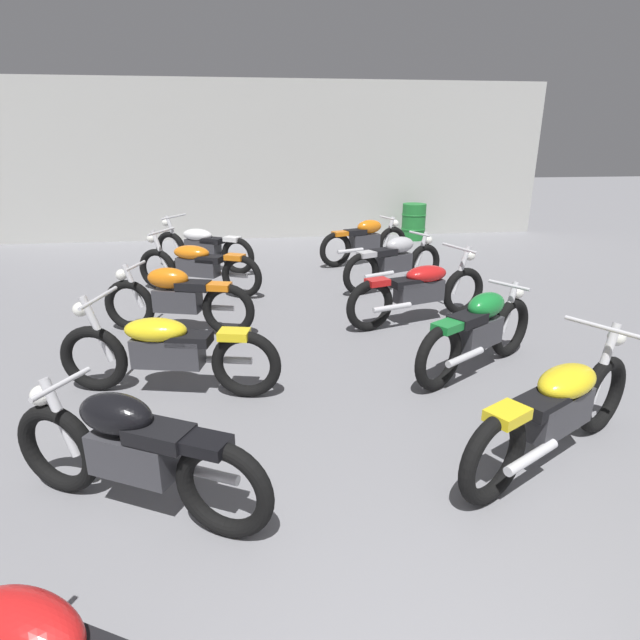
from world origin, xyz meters
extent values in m
cube|color=#B2B2AD|center=(0.00, 12.39, 1.80)|extent=(13.09, 0.24, 3.60)
ellipsoid|color=red|center=(-1.55, 0.96, 0.72)|extent=(0.59, 0.49, 0.26)
torus|color=black|center=(-2.07, 2.76, 0.34)|extent=(0.64, 0.41, 0.67)
torus|color=black|center=(-0.91, 2.16, 0.34)|extent=(0.64, 0.41, 0.67)
cylinder|color=silver|center=(-2.00, 2.72, 0.59)|extent=(0.25, 0.17, 0.56)
cube|color=#38383D|center=(-1.49, 2.46, 0.44)|extent=(0.62, 0.48, 0.28)
ellipsoid|color=black|center=(-1.58, 2.50, 0.72)|extent=(0.59, 0.49, 0.26)
cube|color=black|center=(-1.30, 2.36, 0.64)|extent=(0.47, 0.40, 0.10)
cube|color=black|center=(-1.00, 2.20, 0.64)|extent=(0.34, 0.31, 0.08)
cylinder|color=silver|center=(-1.94, 2.69, 0.85)|extent=(0.25, 0.44, 0.04)
sphere|color=white|center=(-2.12, 2.79, 0.73)|extent=(0.14, 0.14, 0.14)
cylinder|color=silver|center=(-1.08, 2.39, 0.32)|extent=(0.52, 0.32, 0.07)
torus|color=black|center=(-2.24, 4.33, 0.34)|extent=(0.68, 0.26, 0.67)
torus|color=black|center=(-0.78, 4.00, 0.34)|extent=(0.68, 0.26, 0.67)
cylinder|color=silver|center=(-2.16, 4.32, 0.65)|extent=(0.28, 0.13, 0.66)
cube|color=#38383D|center=(-1.51, 4.17, 0.44)|extent=(0.70, 0.38, 0.28)
ellipsoid|color=yellow|center=(-1.61, 4.19, 0.66)|extent=(0.66, 0.45, 0.22)
cube|color=black|center=(-1.29, 4.12, 0.57)|extent=(0.44, 0.32, 0.10)
cube|color=yellow|center=(-0.87, 4.02, 0.64)|extent=(0.32, 0.26, 0.08)
cylinder|color=silver|center=(-2.10, 4.30, 0.96)|extent=(0.19, 0.67, 0.04)
sphere|color=white|center=(-2.30, 4.35, 0.84)|extent=(0.14, 0.14, 0.14)
cylinder|color=silver|center=(-0.99, 4.18, 0.32)|extent=(0.55, 0.19, 0.07)
torus|color=black|center=(-2.24, 6.02, 0.34)|extent=(0.67, 0.29, 0.67)
torus|color=black|center=(-0.99, 5.67, 0.34)|extent=(0.67, 0.29, 0.67)
cylinder|color=silver|center=(-2.17, 6.00, 0.59)|extent=(0.25, 0.13, 0.56)
cube|color=#38383D|center=(-1.62, 5.85, 0.44)|extent=(0.62, 0.39, 0.28)
ellipsoid|color=orange|center=(-1.72, 5.87, 0.72)|extent=(0.58, 0.41, 0.26)
cube|color=black|center=(-1.41, 5.79, 0.64)|extent=(0.45, 0.34, 0.10)
cube|color=orange|center=(-1.09, 5.69, 0.64)|extent=(0.32, 0.27, 0.08)
cylinder|color=silver|center=(-2.11, 5.99, 0.85)|extent=(0.17, 0.47, 0.04)
sphere|color=white|center=(-2.30, 6.04, 0.73)|extent=(0.14, 0.14, 0.14)
cylinder|color=silver|center=(-1.20, 5.86, 0.32)|extent=(0.55, 0.22, 0.07)
torus|color=black|center=(-2.19, 7.94, 0.34)|extent=(0.65, 0.39, 0.67)
torus|color=black|center=(-0.84, 7.28, 0.34)|extent=(0.65, 0.39, 0.67)
cylinder|color=silver|center=(-2.12, 7.90, 0.65)|extent=(0.28, 0.18, 0.66)
cube|color=#38383D|center=(-1.52, 7.61, 0.44)|extent=(0.70, 0.50, 0.28)
ellipsoid|color=orange|center=(-1.61, 7.65, 0.66)|extent=(0.68, 0.55, 0.22)
cube|color=black|center=(-1.32, 7.51, 0.57)|extent=(0.46, 0.39, 0.10)
cube|color=orange|center=(-0.93, 7.33, 0.64)|extent=(0.34, 0.30, 0.08)
cylinder|color=silver|center=(-2.07, 7.87, 0.96)|extent=(0.33, 0.63, 0.04)
sphere|color=white|center=(-2.25, 7.96, 0.84)|extent=(0.14, 0.14, 0.14)
cylinder|color=silver|center=(-1.01, 7.51, 0.32)|extent=(0.53, 0.30, 0.07)
torus|color=black|center=(-2.20, 9.55, 0.34)|extent=(0.63, 0.44, 0.67)
torus|color=black|center=(-0.92, 8.76, 0.34)|extent=(0.63, 0.44, 0.67)
cylinder|color=silver|center=(-2.13, 9.51, 0.65)|extent=(0.27, 0.20, 0.66)
cube|color=#38383D|center=(-1.56, 9.16, 0.44)|extent=(0.69, 0.55, 0.28)
ellipsoid|color=white|center=(-1.64, 9.21, 0.66)|extent=(0.68, 0.59, 0.22)
cube|color=black|center=(-1.37, 9.04, 0.57)|extent=(0.47, 0.41, 0.10)
cube|color=white|center=(-1.00, 8.82, 0.64)|extent=(0.34, 0.32, 0.08)
cylinder|color=silver|center=(-2.08, 9.48, 0.96)|extent=(0.39, 0.60, 0.04)
sphere|color=white|center=(-2.25, 9.58, 0.84)|extent=(0.14, 0.14, 0.14)
cylinder|color=silver|center=(-1.06, 9.00, 0.32)|extent=(0.51, 0.35, 0.07)
torus|color=black|center=(2.16, 2.99, 0.34)|extent=(0.64, 0.43, 0.67)
torus|color=black|center=(0.86, 2.24, 0.34)|extent=(0.64, 0.43, 0.67)
cylinder|color=silver|center=(2.09, 2.95, 0.65)|extent=(0.27, 0.20, 0.66)
cube|color=#38383D|center=(1.51, 2.61, 0.44)|extent=(0.69, 0.54, 0.28)
ellipsoid|color=yellow|center=(1.60, 2.66, 0.66)|extent=(0.68, 0.58, 0.22)
cube|color=black|center=(1.32, 2.51, 0.57)|extent=(0.47, 0.41, 0.10)
cube|color=yellow|center=(0.94, 2.29, 0.64)|extent=(0.34, 0.31, 0.08)
cylinder|color=silver|center=(2.04, 2.92, 0.96)|extent=(0.37, 0.61, 0.04)
sphere|color=white|center=(2.21, 3.02, 0.84)|extent=(0.14, 0.14, 0.14)
cylinder|color=silver|center=(1.14, 2.25, 0.32)|extent=(0.51, 0.33, 0.07)
torus|color=black|center=(2.17, 4.61, 0.34)|extent=(0.62, 0.46, 0.67)
torus|color=black|center=(1.08, 3.90, 0.34)|extent=(0.62, 0.46, 0.67)
cylinder|color=silver|center=(2.10, 4.57, 0.59)|extent=(0.24, 0.19, 0.56)
cube|color=#38383D|center=(1.62, 4.26, 0.44)|extent=(0.61, 0.51, 0.28)
ellipsoid|color=#197F33|center=(1.71, 4.31, 0.72)|extent=(0.59, 0.52, 0.26)
cube|color=black|center=(1.44, 4.14, 0.64)|extent=(0.47, 0.42, 0.10)
cube|color=#197F33|center=(1.16, 3.96, 0.64)|extent=(0.34, 0.32, 0.08)
cylinder|color=silver|center=(2.05, 4.54, 0.85)|extent=(0.29, 0.42, 0.04)
sphere|color=white|center=(2.22, 4.64, 0.73)|extent=(0.14, 0.14, 0.14)
cylinder|color=silver|center=(1.36, 3.93, 0.32)|extent=(0.50, 0.36, 0.07)
torus|color=black|center=(2.21, 6.06, 0.34)|extent=(0.67, 0.31, 0.67)
torus|color=black|center=(0.78, 5.61, 0.34)|extent=(0.67, 0.31, 0.67)
cylinder|color=silver|center=(2.13, 6.04, 0.65)|extent=(0.28, 0.15, 0.66)
cube|color=#38383D|center=(1.50, 5.84, 0.44)|extent=(0.70, 0.43, 0.28)
ellipsoid|color=red|center=(1.59, 5.87, 0.66)|extent=(0.67, 0.49, 0.22)
cube|color=black|center=(1.29, 5.77, 0.57)|extent=(0.45, 0.35, 0.10)
cube|color=red|center=(0.88, 5.64, 0.64)|extent=(0.33, 0.28, 0.08)
cylinder|color=silver|center=(2.08, 6.02, 0.96)|extent=(0.24, 0.66, 0.04)
sphere|color=white|center=(2.27, 6.08, 0.84)|extent=(0.14, 0.14, 0.14)
cylinder|color=silver|center=(1.06, 5.56, 0.32)|extent=(0.55, 0.23, 0.07)
torus|color=black|center=(2.20, 7.73, 0.34)|extent=(0.66, 0.37, 0.67)
torus|color=black|center=(1.01, 7.21, 0.34)|extent=(0.66, 0.37, 0.67)
cylinder|color=silver|center=(2.13, 7.70, 0.59)|extent=(0.25, 0.16, 0.56)
cube|color=#38383D|center=(1.60, 7.47, 0.44)|extent=(0.62, 0.45, 0.28)
ellipsoid|color=#B7B7BC|center=(1.70, 7.51, 0.72)|extent=(0.59, 0.47, 0.26)
cube|color=black|center=(1.40, 7.38, 0.64)|extent=(0.46, 0.38, 0.10)
cube|color=#B7B7BC|center=(1.10, 7.25, 0.64)|extent=(0.34, 0.30, 0.08)
cylinder|color=silver|center=(2.07, 7.67, 0.85)|extent=(0.23, 0.45, 0.04)
sphere|color=white|center=(2.25, 7.75, 0.73)|extent=(0.14, 0.14, 0.14)
cylinder|color=silver|center=(1.29, 7.19, 0.32)|extent=(0.53, 0.28, 0.07)
torus|color=black|center=(2.13, 9.52, 0.34)|extent=(0.67, 0.34, 0.67)
torus|color=black|center=(0.91, 9.07, 0.34)|extent=(0.67, 0.34, 0.67)
cylinder|color=silver|center=(2.05, 9.49, 0.59)|extent=(0.25, 0.15, 0.56)
cube|color=#38383D|center=(1.52, 9.29, 0.44)|extent=(0.62, 0.42, 0.28)
ellipsoid|color=orange|center=(1.61, 9.33, 0.72)|extent=(0.58, 0.44, 0.26)
cube|color=black|center=(1.31, 9.21, 0.64)|extent=(0.46, 0.36, 0.10)
cube|color=orange|center=(1.00, 9.10, 0.64)|extent=(0.33, 0.28, 0.08)
cylinder|color=silver|center=(1.99, 9.47, 0.85)|extent=(0.20, 0.46, 0.04)
sphere|color=white|center=(2.18, 9.54, 0.73)|extent=(0.14, 0.14, 0.14)
cylinder|color=silver|center=(1.19, 9.03, 0.32)|extent=(0.54, 0.26, 0.07)
cylinder|color=#1E722D|center=(3.23, 11.62, 0.42)|extent=(0.56, 0.56, 0.85)
torus|color=#1E722D|center=(3.23, 11.62, 0.59)|extent=(0.59, 0.59, 0.03)
torus|color=#1E722D|center=(3.23, 11.62, 0.26)|extent=(0.59, 0.59, 0.03)
camera|label=1|loc=(-0.69, -0.54, 2.37)|focal=29.23mm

